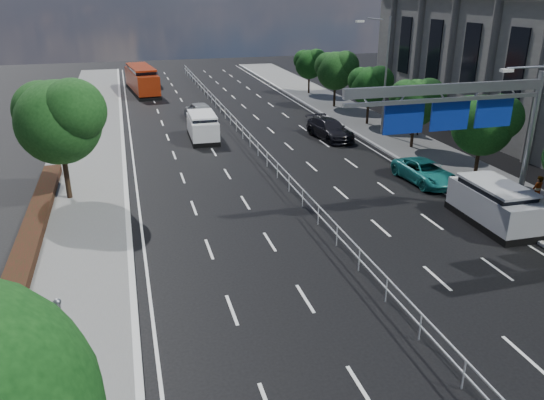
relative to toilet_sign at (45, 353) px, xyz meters
name	(u,v)px	position (x,y,z in m)	size (l,w,h in m)	color
ground	(446,371)	(10.95, 0.00, -2.94)	(160.00, 160.00, 0.00)	black
median_fence	(260,152)	(10.95, 22.50, -2.42)	(0.05, 85.00, 1.02)	silver
toilet_sign	(45,353)	(0.00, 0.00, 0.00)	(1.62, 0.18, 4.34)	gray
overhead_gantry	(466,109)	(17.69, 10.05, 2.66)	(10.24, 0.38, 7.45)	gray
streetlight_far	(383,69)	(21.46, 26.00, 2.27)	(2.78, 2.40, 9.00)	gray
near_tree_back	(59,117)	(-0.99, 17.97, 1.67)	(4.84, 4.51, 6.69)	black
far_tree_d	(484,122)	(22.20, 14.48, 0.74)	(3.85, 3.59, 5.34)	black
far_tree_e	(417,100)	(22.20, 21.98, 0.61)	(3.63, 3.38, 5.13)	black
far_tree_f	(370,84)	(22.20, 29.48, 0.55)	(3.52, 3.28, 5.02)	black
far_tree_g	(336,69)	(22.20, 36.98, 0.81)	(3.96, 3.69, 5.45)	black
far_tree_h	(310,63)	(22.20, 44.48, 0.48)	(3.41, 3.18, 4.91)	black
white_minivan	(203,127)	(7.96, 28.63, -1.94)	(2.17, 4.75, 2.04)	black
red_bus	(142,79)	(4.48, 50.15, -1.41)	(3.45, 10.08, 2.95)	black
near_car_silver	(199,110)	(8.70, 35.53, -2.15)	(1.88, 4.68, 1.60)	#A2A5A9
near_car_dark	(151,79)	(5.69, 54.75, -2.14)	(1.70, 4.89, 1.61)	black
silver_minivan	(494,204)	(19.25, 9.01, -1.92)	(2.23, 5.08, 2.09)	black
parked_car_teal	(425,172)	(19.25, 15.30, -2.29)	(2.17, 4.70, 1.31)	#1B7B77
parked_car_dark	(330,129)	(17.48, 26.28, -2.21)	(2.07, 5.08, 1.47)	black
pedestrian_a	(537,192)	(22.56, 9.93, -1.93)	(0.63, 0.42, 1.74)	gray
pedestrian_b	(414,123)	(24.00, 25.04, -1.85)	(0.92, 0.72, 1.90)	gray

